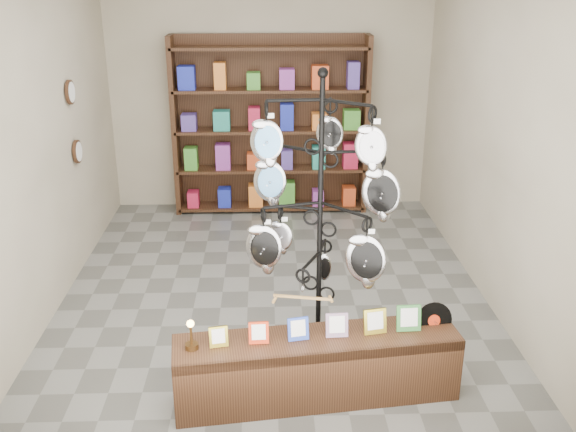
% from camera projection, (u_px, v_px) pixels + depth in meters
% --- Properties ---
extents(ground, '(5.00, 5.00, 0.00)m').
position_uv_depth(ground, '(274.00, 291.00, 6.23)').
color(ground, slate).
rests_on(ground, ground).
extents(room_envelope, '(5.00, 5.00, 5.00)m').
position_uv_depth(room_envelope, '(272.00, 102.00, 5.56)').
color(room_envelope, '#BDB298').
rests_on(room_envelope, ground).
extents(display_tree, '(1.22, 1.19, 2.31)m').
position_uv_depth(display_tree, '(320.00, 203.00, 4.67)').
color(display_tree, black).
rests_on(display_tree, ground).
extents(front_shelf, '(2.07, 0.66, 0.72)m').
position_uv_depth(front_shelf, '(317.00, 367.00, 4.61)').
color(front_shelf, black).
rests_on(front_shelf, ground).
extents(back_shelving, '(2.42, 0.36, 2.20)m').
position_uv_depth(back_shelving, '(271.00, 131.00, 8.00)').
color(back_shelving, black).
rests_on(back_shelving, ground).
extents(wall_clocks, '(0.03, 0.24, 0.84)m').
position_uv_depth(wall_clocks, '(74.00, 122.00, 6.37)').
color(wall_clocks, black).
rests_on(wall_clocks, ground).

